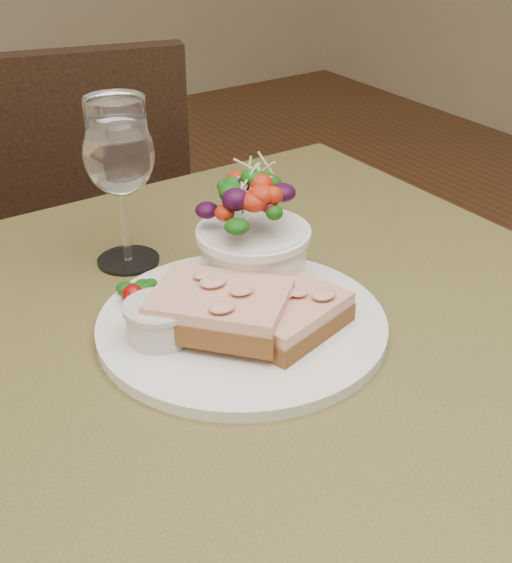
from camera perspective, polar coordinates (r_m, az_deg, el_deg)
cafe_table at (r=0.81m, az=-0.63°, el=-10.36°), size 0.80×0.80×0.75m
chair_far at (r=1.61m, az=-13.17°, el=-4.25°), size 0.52×0.52×0.90m
dinner_plate at (r=0.76m, az=-1.03°, el=-3.16°), size 0.28×0.28×0.01m
sandwich_front at (r=0.74m, az=2.34°, el=-2.44°), size 0.13×0.11×0.03m
sandwich_back at (r=0.73m, az=-2.63°, el=-1.95°), size 0.15×0.16×0.03m
ramekin at (r=0.73m, az=-7.06°, el=-2.74°), size 0.06×0.06×0.04m
salad_bowl at (r=0.80m, az=-0.20°, el=3.73°), size 0.11×0.11×0.13m
garnish at (r=0.80m, az=-8.50°, el=-0.79°), size 0.05×0.04×0.02m
wine_glass at (r=0.85m, az=-9.92°, el=8.78°), size 0.08×0.08×0.18m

